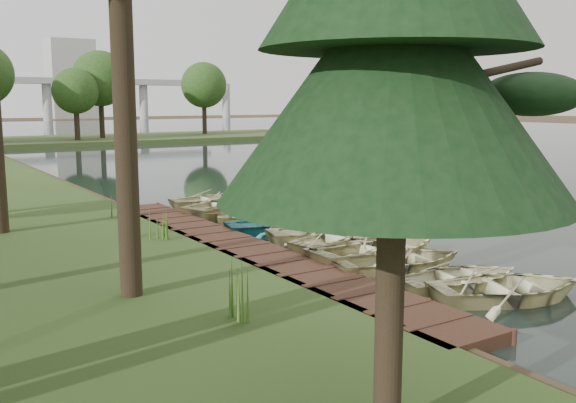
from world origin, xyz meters
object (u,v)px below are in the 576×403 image
rowboat_0 (510,284)px  rowboat_2 (400,257)px  boardwalk (244,251)px  pine_tree (397,6)px  rowboat_1 (462,274)px

rowboat_0 → rowboat_2: rowboat_2 is taller
boardwalk → rowboat_2: rowboat_2 is taller
pine_tree → rowboat_0: bearing=26.9°
rowboat_1 → rowboat_2: bearing=13.8°
rowboat_2 → rowboat_0: bearing=-161.7°
boardwalk → rowboat_2: 4.19m
boardwalk → rowboat_2: bearing=-55.4°
boardwalk → rowboat_0: rowboat_0 is taller
rowboat_0 → rowboat_1: 1.12m
rowboat_1 → rowboat_0: bearing=-162.1°
rowboat_1 → rowboat_2: 1.80m
rowboat_0 → pine_tree: size_ratio=0.43×
rowboat_0 → pine_tree: bearing=136.8°
rowboat_0 → rowboat_1: bearing=29.1°
boardwalk → pine_tree: 11.13m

